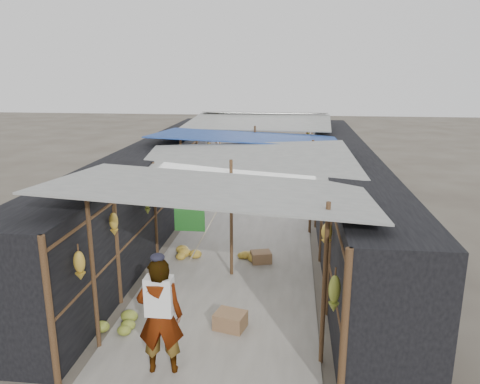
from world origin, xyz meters
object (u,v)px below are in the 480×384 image
at_px(crate_near, 230,321).
at_px(shopper_blue, 251,174).
at_px(vendor_elderly, 160,316).
at_px(vendor_seated, 303,175).
at_px(black_basin, 304,199).

height_order(crate_near, shopper_blue, shopper_blue).
bearing_deg(shopper_blue, vendor_elderly, -124.80).
relative_size(crate_near, vendor_elderly, 0.28).
xyz_separation_m(vendor_elderly, vendor_seated, (2.29, 11.66, -0.41)).
bearing_deg(black_basin, crate_near, -99.63).
xyz_separation_m(crate_near, shopper_blue, (-0.42, 8.71, 0.70)).
bearing_deg(crate_near, black_basin, 95.45).
bearing_deg(shopper_blue, crate_near, -119.54).
bearing_deg(vendor_elderly, vendor_seated, -109.75).
relative_size(shopper_blue, vendor_seated, 1.68).
distance_m(crate_near, vendor_elderly, 1.73).
relative_size(vendor_elderly, shopper_blue, 1.08).
distance_m(shopper_blue, vendor_seated, 2.51).
bearing_deg(crate_near, vendor_elderly, -108.54).
xyz_separation_m(crate_near, vendor_seated, (1.43, 10.37, 0.35)).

